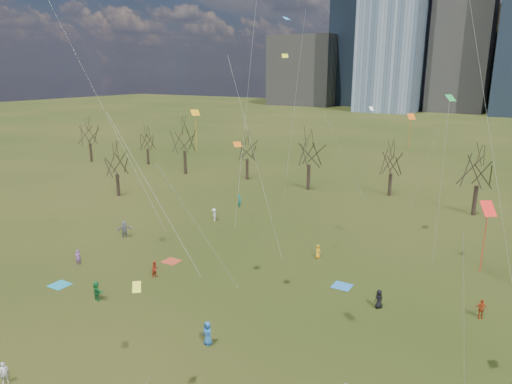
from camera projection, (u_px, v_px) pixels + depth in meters
The scene contains 18 objects.
ground at pixel (178, 313), 35.58m from camera, with size 500.00×500.00×0.00m, color black.
downtown_skyline at pixel (480, 22), 201.67m from camera, with size 212.50×78.00×118.00m.
bare_tree_row at pixel (346, 159), 64.96m from camera, with size 113.04×29.80×9.50m.
blanket_teal at pixel (60, 285), 40.12m from camera, with size 1.60×1.50×0.03m, color teal.
blanket_navy at pixel (342, 286), 39.93m from camera, with size 1.60×1.50×0.03m, color blue.
blanket_crimson at pixel (171, 261), 45.11m from camera, with size 1.60×1.50×0.03m, color #AC3A22.
person_0 at pixel (208, 333), 31.26m from camera, with size 0.84×0.55×1.72m, color #245B9F.
person_1 at pixel (4, 373), 27.43m from camera, with size 0.51×0.33×1.39m, color silver.
person_2 at pixel (155, 269), 41.47m from camera, with size 0.76×0.59×1.56m, color #A92A18.
person_5 at pixel (97, 291), 37.37m from camera, with size 1.52×0.49×1.64m, color #186E31.
person_6 at pixel (379, 299), 36.09m from camera, with size 0.76×0.49×1.56m, color black.
person_7 at pixel (78, 257), 44.11m from camera, with size 0.58×0.38×1.58m, color #9051A3.
person_9 at pixel (214, 215), 57.16m from camera, with size 1.01×0.58×1.57m, color silver.
person_10 at pixel (481, 309), 34.62m from camera, with size 0.91×0.38×1.55m, color #BA431A.
person_11 at pixel (124, 229), 51.40m from camera, with size 1.79×0.57×1.93m, color slate.
person_12 at pixel (318, 251), 45.77m from camera, with size 0.69×0.45×1.42m, color #F0A61A.
person_13 at pixel (240, 201), 62.78m from camera, with size 0.66×0.43×1.81m, color #1A7669.
kites_airborne at pixel (281, 133), 39.26m from camera, with size 54.13×47.82×32.39m.
Camera 1 is at (21.57, -24.33, 18.31)m, focal length 32.00 mm.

